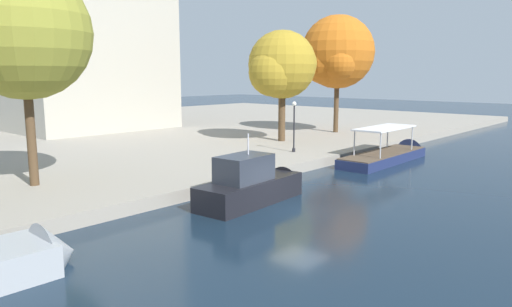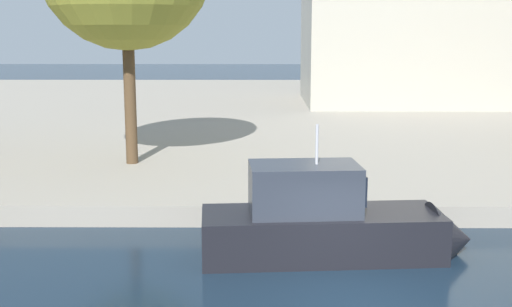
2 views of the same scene
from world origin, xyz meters
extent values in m
plane|color=#142333|center=(0.00, 0.00, 0.00)|extent=(220.00, 220.00, 0.00)
cube|color=gray|center=(0.00, 33.21, 0.36)|extent=(120.00, 55.00, 0.71)
cone|color=#9EA3A8|center=(-11.39, 2.47, 0.36)|extent=(1.27, 2.59, 2.56)
cube|color=black|center=(-0.50, 2.95, 0.41)|extent=(6.88, 2.83, 1.78)
cone|color=black|center=(3.25, 3.24, 0.41)|extent=(1.37, 2.29, 2.20)
cube|color=#2D333D|center=(-1.00, 2.91, 1.99)|extent=(3.16, 2.08, 1.38)
cube|color=black|center=(0.17, 3.00, 2.06)|extent=(0.94, 1.80, 0.83)
cylinder|color=silver|center=(-0.66, 2.94, 3.24)|extent=(0.08, 0.08, 1.12)
cube|color=navy|center=(15.64, 3.40, 0.15)|extent=(10.35, 2.90, 1.13)
cone|color=navy|center=(21.29, 3.52, 0.15)|extent=(1.45, 2.45, 2.42)
cube|color=brown|center=(15.64, 3.40, 0.76)|extent=(10.14, 2.76, 0.08)
cylinder|color=#B2B2B7|center=(18.45, 4.54, 1.74)|extent=(0.10, 0.10, 1.89)
cylinder|color=#B2B2B7|center=(18.49, 2.39, 1.74)|extent=(0.10, 0.10, 1.89)
cylinder|color=#B2B2B7|center=(12.79, 4.42, 1.74)|extent=(0.10, 0.10, 1.89)
cylinder|color=#B2B2B7|center=(12.83, 2.27, 1.74)|extent=(0.10, 0.10, 1.89)
cube|color=silver|center=(15.64, 3.40, 2.75)|extent=(6.43, 2.61, 0.12)
cylinder|color=black|center=(11.45, 9.17, 2.58)|extent=(0.12, 0.12, 3.73)
sphere|color=white|center=(11.45, 9.17, 4.60)|extent=(0.34, 0.34, 0.34)
cylinder|color=black|center=(11.45, 9.17, 0.86)|extent=(0.26, 0.26, 0.30)
cylinder|color=#4C3823|center=(25.46, 14.15, 3.55)|extent=(0.52, 0.52, 5.68)
sphere|color=#BC6019|center=(25.46, 14.15, 9.30)|extent=(7.76, 7.76, 7.76)
sphere|color=#BC6019|center=(24.00, 14.71, 8.30)|extent=(4.86, 4.86, 4.86)
sphere|color=#BC6019|center=(23.72, 12.80, 8.15)|extent=(3.64, 3.64, 3.64)
cylinder|color=#4C3823|center=(15.98, 14.08, 3.09)|extent=(0.66, 0.66, 4.75)
sphere|color=olive|center=(15.98, 14.08, 7.82)|extent=(6.29, 6.29, 6.29)
sphere|color=olive|center=(17.30, 13.24, 7.93)|extent=(3.50, 3.50, 3.50)
sphere|color=olive|center=(14.58, 14.04, 7.11)|extent=(4.40, 4.40, 4.40)
cylinder|color=#4C3823|center=(-7.74, 12.78, 3.54)|extent=(0.50, 0.50, 5.67)
sphere|color=olive|center=(-7.74, 12.78, 9.07)|extent=(7.18, 7.18, 7.18)
sphere|color=olive|center=(-9.07, 12.33, 8.76)|extent=(3.40, 3.40, 3.40)
sphere|color=olive|center=(-8.59, 13.11, 9.32)|extent=(4.94, 4.94, 4.94)
camera|label=1|loc=(-18.89, -14.00, 6.79)|focal=33.48mm
camera|label=2|loc=(-2.21, -15.01, 6.35)|focal=46.40mm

